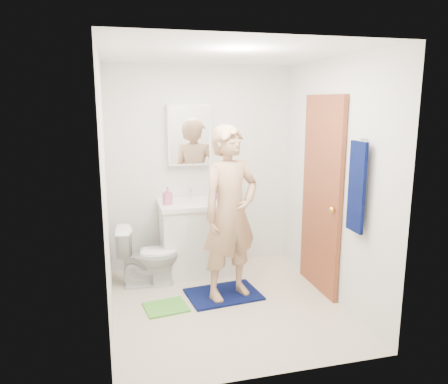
# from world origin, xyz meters

# --- Properties ---
(floor) EXTENTS (2.20, 2.40, 0.02)m
(floor) POSITION_xyz_m (0.00, 0.00, -0.01)
(floor) COLOR beige
(floor) RESTS_ON ground
(ceiling) EXTENTS (2.20, 2.40, 0.02)m
(ceiling) POSITION_xyz_m (0.00, 0.00, 2.41)
(ceiling) COLOR white
(ceiling) RESTS_ON ground
(wall_back) EXTENTS (2.20, 0.02, 2.40)m
(wall_back) POSITION_xyz_m (0.00, 1.21, 1.20)
(wall_back) COLOR silver
(wall_back) RESTS_ON ground
(wall_front) EXTENTS (2.20, 0.02, 2.40)m
(wall_front) POSITION_xyz_m (0.00, -1.21, 1.20)
(wall_front) COLOR silver
(wall_front) RESTS_ON ground
(wall_left) EXTENTS (0.02, 2.40, 2.40)m
(wall_left) POSITION_xyz_m (-1.11, 0.00, 1.20)
(wall_left) COLOR silver
(wall_left) RESTS_ON ground
(wall_right) EXTENTS (0.02, 2.40, 2.40)m
(wall_right) POSITION_xyz_m (1.11, 0.00, 1.20)
(wall_right) COLOR silver
(wall_right) RESTS_ON ground
(vanity_cabinet) EXTENTS (0.75, 0.55, 0.80)m
(vanity_cabinet) POSITION_xyz_m (-0.15, 0.91, 0.40)
(vanity_cabinet) COLOR white
(vanity_cabinet) RESTS_ON floor
(countertop) EXTENTS (0.79, 0.59, 0.05)m
(countertop) POSITION_xyz_m (-0.15, 0.91, 0.83)
(countertop) COLOR white
(countertop) RESTS_ON vanity_cabinet
(sink_basin) EXTENTS (0.40, 0.40, 0.03)m
(sink_basin) POSITION_xyz_m (-0.15, 0.91, 0.84)
(sink_basin) COLOR white
(sink_basin) RESTS_ON countertop
(faucet) EXTENTS (0.03, 0.03, 0.12)m
(faucet) POSITION_xyz_m (-0.15, 1.09, 0.91)
(faucet) COLOR silver
(faucet) RESTS_ON countertop
(medicine_cabinet) EXTENTS (0.50, 0.12, 0.70)m
(medicine_cabinet) POSITION_xyz_m (-0.15, 1.14, 1.60)
(medicine_cabinet) COLOR white
(medicine_cabinet) RESTS_ON wall_back
(mirror_panel) EXTENTS (0.46, 0.01, 0.66)m
(mirror_panel) POSITION_xyz_m (-0.15, 1.08, 1.60)
(mirror_panel) COLOR white
(mirror_panel) RESTS_ON wall_back
(door) EXTENTS (0.05, 0.80, 2.05)m
(door) POSITION_xyz_m (1.07, 0.15, 1.02)
(door) COLOR #9E4C2B
(door) RESTS_ON ground
(door_knob) EXTENTS (0.07, 0.07, 0.07)m
(door_knob) POSITION_xyz_m (1.03, -0.17, 0.95)
(door_knob) COLOR gold
(door_knob) RESTS_ON door
(towel) EXTENTS (0.03, 0.24, 0.80)m
(towel) POSITION_xyz_m (1.03, -0.57, 1.25)
(towel) COLOR #070F42
(towel) RESTS_ON wall_right
(towel_hook) EXTENTS (0.06, 0.02, 0.02)m
(towel_hook) POSITION_xyz_m (1.07, -0.57, 1.67)
(towel_hook) COLOR silver
(towel_hook) RESTS_ON wall_right
(toilet) EXTENTS (0.68, 0.42, 0.66)m
(toilet) POSITION_xyz_m (-0.70, 0.69, 0.33)
(toilet) COLOR white
(toilet) RESTS_ON floor
(bath_mat) EXTENTS (0.79, 0.60, 0.02)m
(bath_mat) POSITION_xyz_m (0.02, 0.20, 0.01)
(bath_mat) COLOR #070F42
(bath_mat) RESTS_ON floor
(green_rug) EXTENTS (0.45, 0.39, 0.02)m
(green_rug) POSITION_xyz_m (-0.59, 0.06, 0.01)
(green_rug) COLOR #57AF3A
(green_rug) RESTS_ON floor
(soap_dispenser) EXTENTS (0.11, 0.11, 0.20)m
(soap_dispenser) POSITION_xyz_m (-0.45, 0.88, 0.95)
(soap_dispenser) COLOR #CA5E83
(soap_dispenser) RESTS_ON countertop
(toothbrush_cup) EXTENTS (0.12, 0.12, 0.09)m
(toothbrush_cup) POSITION_xyz_m (0.15, 1.00, 0.90)
(toothbrush_cup) COLOR #7C3B83
(toothbrush_cup) RESTS_ON countertop
(man) EXTENTS (0.74, 0.61, 1.74)m
(man) POSITION_xyz_m (0.08, 0.15, 0.89)
(man) COLOR tan
(man) RESTS_ON bath_mat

